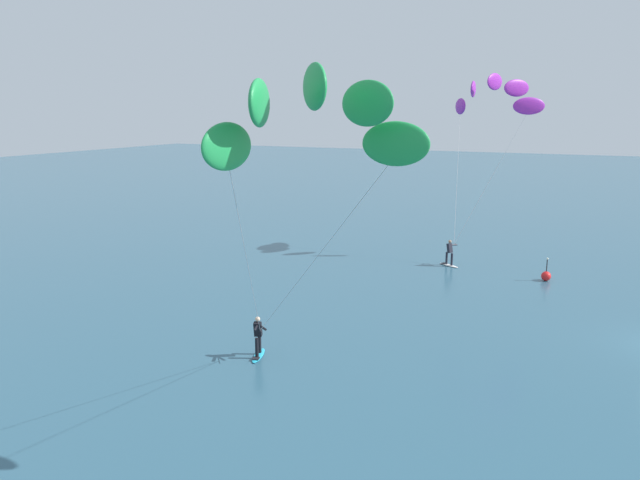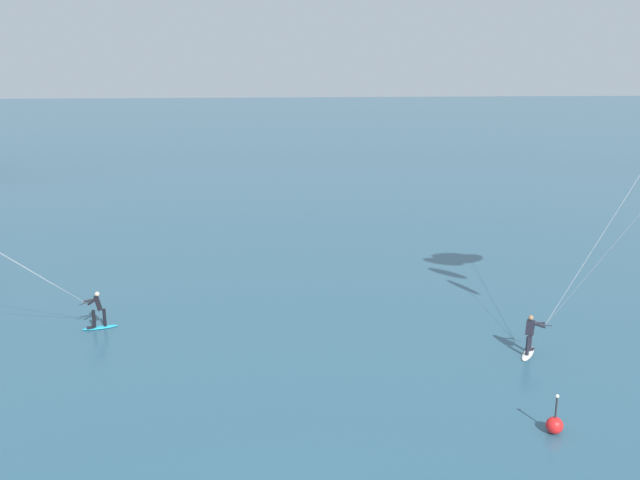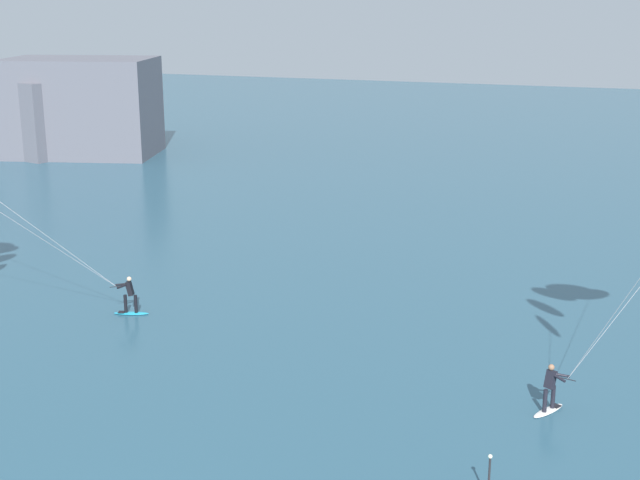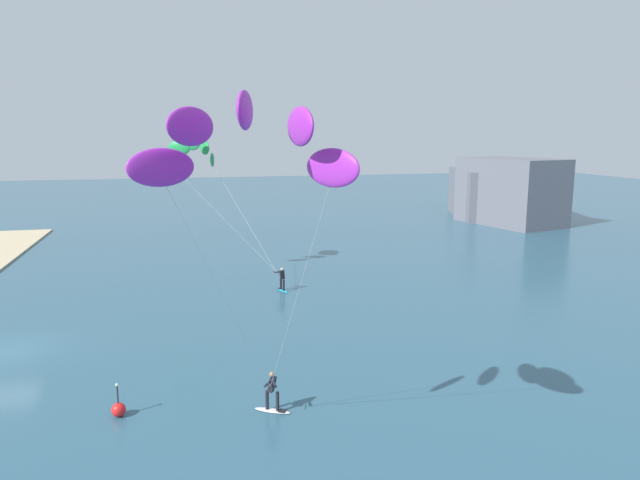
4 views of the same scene
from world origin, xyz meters
name	(u,v)px [view 4 (image 4 of 4)]	position (x,y,z in m)	size (l,w,h in m)	color
ground_plane	(7,351)	(0.00, 0.00, 0.00)	(240.00, 240.00, 0.00)	#2D566B
kitesurfer_nearshore	(196,157)	(-14.38, 10.22, 9.20)	(9.62, 8.54, 10.80)	#23ADD1
kitesurfer_mid_water	(247,152)	(14.35, 10.77, 10.41)	(7.06, 6.32, 12.11)	white
marker_buoy	(119,409)	(8.59, 6.19, 0.30)	(0.56, 0.56, 1.38)	red
distant_headland	(507,193)	(-36.42, 50.75, 3.28)	(22.20, 16.63, 8.03)	#565B60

